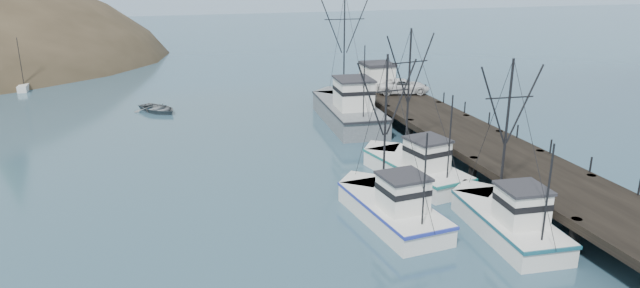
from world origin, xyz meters
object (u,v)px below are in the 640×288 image
at_px(trawler_mid, 390,207).
at_px(work_vessel, 347,109).
at_px(pier_shed, 377,76).
at_px(pickup_truck, 403,86).
at_px(pier, 469,138).
at_px(trawler_near, 506,219).
at_px(trawler_far, 413,167).
at_px(motorboat, 158,112).

bearing_deg(trawler_mid, work_vessel, 77.75).
xyz_separation_m(trawler_mid, pier_shed, (9.17, 25.24, 2.60)).
height_order(trawler_mid, pickup_truck, trawler_mid).
bearing_deg(pickup_truck, pier, -170.50).
bearing_deg(pickup_truck, trawler_near, -178.66).
height_order(trawler_near, pier_shed, trawler_near).
height_order(pier_shed, pickup_truck, pier_shed).
bearing_deg(trawler_mid, pier_shed, 70.03).
relative_size(pier, trawler_far, 4.12).
distance_m(pier, work_vessel, 13.83).
distance_m(pier, trawler_far, 6.48).
height_order(trawler_near, trawler_mid, trawler_near).
bearing_deg(trawler_near, trawler_far, 98.04).
height_order(pickup_truck, motorboat, pickup_truck).
relative_size(trawler_near, trawler_mid, 1.00).
distance_m(trawler_near, trawler_far, 9.36).
distance_m(pier, trawler_near, 12.76).
xyz_separation_m(trawler_near, motorboat, (-18.18, 33.49, -0.82)).
xyz_separation_m(pier, pier_shed, (-0.94, 16.75, 1.73)).
height_order(trawler_near, work_vessel, work_vessel).
xyz_separation_m(pier, work_vessel, (-5.52, 12.67, -0.46)).
bearing_deg(motorboat, trawler_near, -96.71).
xyz_separation_m(pickup_truck, motorboat, (-23.64, 7.25, -2.73)).
bearing_deg(pickup_truck, motorboat, 86.06).
xyz_separation_m(trawler_mid, trawler_far, (4.25, 5.88, 0.00)).
xyz_separation_m(trawler_far, motorboat, (-16.87, 24.23, -0.82)).
relative_size(pier_shed, pickup_truck, 0.61).
height_order(pier_shed, motorboat, pier_shed).
relative_size(work_vessel, pier_shed, 4.57).
distance_m(trawler_far, pier_shed, 20.15).
height_order(trawler_mid, trawler_far, trawler_far).
relative_size(pier, trawler_mid, 4.40).
bearing_deg(motorboat, pier, -78.75).
bearing_deg(trawler_near, work_vessel, 92.24).
bearing_deg(trawler_near, pier_shed, 82.80).
bearing_deg(motorboat, pickup_truck, -52.25).
distance_m(trawler_far, pickup_truck, 18.38).
bearing_deg(work_vessel, motorboat, 152.55).
bearing_deg(pier, motorboat, 136.45).
xyz_separation_m(pier_shed, pickup_truck, (1.85, -2.39, -0.69)).
relative_size(trawler_near, motorboat, 2.07).
height_order(trawler_far, motorboat, trawler_far).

